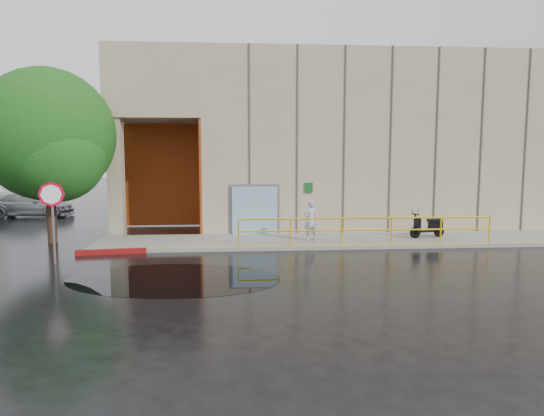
{
  "coord_description": "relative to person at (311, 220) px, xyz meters",
  "views": [
    {
      "loc": [
        -0.62,
        -14.33,
        3.54
      ],
      "look_at": [
        0.71,
        3.0,
        1.58
      ],
      "focal_mm": 32.0,
      "sensor_mm": 36.0,
      "label": 1
    }
  ],
  "objects": [
    {
      "name": "ground",
      "position": [
        -2.3,
        -4.18,
        -0.95
      ],
      "size": [
        120.0,
        120.0,
        0.0
      ],
      "primitive_type": "plane",
      "color": "black",
      "rests_on": "ground"
    },
    {
      "name": "sidewalk",
      "position": [
        1.7,
        0.32,
        -0.88
      ],
      "size": [
        20.0,
        3.0,
        0.15
      ],
      "primitive_type": "cube",
      "color": "gray",
      "rests_on": "ground"
    },
    {
      "name": "building",
      "position": [
        2.8,
        6.81,
        3.25
      ],
      "size": [
        20.0,
        10.17,
        8.0
      ],
      "color": "tan",
      "rests_on": "ground"
    },
    {
      "name": "guardrail",
      "position": [
        1.95,
        -1.03,
        -0.27
      ],
      "size": [
        9.56,
        0.06,
        1.03
      ],
      "color": "gold",
      "rests_on": "sidewalk"
    },
    {
      "name": "person",
      "position": [
        0.0,
        0.0,
        0.0
      ],
      "size": [
        0.67,
        0.55,
        1.6
      ],
      "primitive_type": "imported",
      "rotation": [
        0.0,
        0.0,
        3.46
      ],
      "color": "#AFAFB3",
      "rests_on": "sidewalk"
    },
    {
      "name": "scooter",
      "position": [
        4.85,
        0.34,
        -0.11
      ],
      "size": [
        1.58,
        0.8,
        1.2
      ],
      "rotation": [
        0.0,
        0.0,
        0.21
      ],
      "color": "black",
      "rests_on": "sidewalk"
    },
    {
      "name": "stop_sign",
      "position": [
        -8.74,
        -2.7,
        0.97
      ],
      "size": [
        0.76,
        0.32,
        2.64
      ],
      "rotation": [
        0.0,
        0.0,
        -0.03
      ],
      "color": "slate",
      "rests_on": "ground"
    },
    {
      "name": "red_curb",
      "position": [
        -7.3,
        -1.33,
        -0.86
      ],
      "size": [
        2.4,
        0.47,
        0.18
      ],
      "primitive_type": "cube",
      "rotation": [
        0.0,
        0.0,
        0.12
      ],
      "color": "maroon",
      "rests_on": "ground"
    },
    {
      "name": "puddle",
      "position": [
        -4.7,
        -4.96,
        -0.95
      ],
      "size": [
        6.5,
        4.49,
        0.01
      ],
      "primitive_type": "cube",
      "rotation": [
        0.0,
        0.0,
        -0.13
      ],
      "color": "black",
      "rests_on": "ground"
    },
    {
      "name": "car_c",
      "position": [
        -14.43,
        9.53,
        -0.28
      ],
      "size": [
        4.73,
        2.17,
        1.34
      ],
      "primitive_type": "imported",
      "rotation": [
        0.0,
        0.0,
        1.64
      ],
      "color": "#ADB0B5",
      "rests_on": "ground"
    },
    {
      "name": "tree_near",
      "position": [
        -10.04,
        0.93,
        3.11
      ],
      "size": [
        5.14,
        5.14,
        6.84
      ],
      "rotation": [
        0.0,
        0.0,
        -0.4
      ],
      "color": "black",
      "rests_on": "ground"
    }
  ]
}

